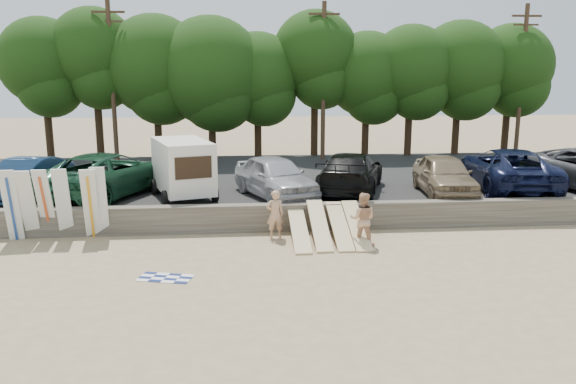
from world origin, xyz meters
name	(u,v)px	position (x,y,z in m)	size (l,w,h in m)	color
ground	(335,255)	(0.00, 0.00, 0.00)	(120.00, 120.00, 0.00)	tan
seawall	(321,216)	(0.00, 3.00, 0.50)	(44.00, 0.50, 1.00)	#6B6356
parking_lot	(299,182)	(0.00, 10.50, 0.35)	(44.00, 14.50, 0.70)	#282828
treeline	(279,66)	(-0.47, 17.46, 6.13)	(33.38, 6.65, 8.80)	#382616
utility_poles	(323,78)	(2.00, 16.00, 5.43)	(25.80, 0.26, 9.00)	#473321
box_trailer	(183,166)	(-5.26, 5.75, 2.02)	(2.95, 4.09, 2.36)	silver
car_0	(25,178)	(-11.67, 6.36, 1.50)	(1.69, 4.84, 1.60)	#152D4C
car_1	(107,174)	(-8.44, 6.50, 1.60)	(3.00, 6.50, 1.81)	#174029
car_2	(275,177)	(-1.53, 5.55, 1.55)	(2.01, 4.99, 1.70)	#AAABB0
car_3	(351,172)	(1.77, 6.40, 1.55)	(2.37, 5.83, 1.69)	black
car_4	(444,175)	(5.53, 5.45, 1.53)	(1.95, 4.86, 1.65)	#857054
car_5	(508,169)	(8.73, 6.37, 1.60)	(2.97, 6.45, 1.79)	black
surfboard_upright_0	(12,206)	(-10.71, 2.39, 1.27)	(0.50, 0.06, 2.60)	silver
surfboard_upright_1	(28,205)	(-10.22, 2.50, 1.25)	(0.50, 0.06, 2.60)	silver
surfboard_upright_2	(45,204)	(-9.69, 2.63, 1.26)	(0.50, 0.06, 2.60)	silver
surfboard_upright_3	(63,204)	(-9.06, 2.55, 1.27)	(0.50, 0.06, 2.60)	silver
surfboard_upright_4	(90,204)	(-8.13, 2.47, 1.26)	(0.50, 0.06, 2.60)	silver
surfboard_upright_5	(100,202)	(-7.83, 2.58, 1.28)	(0.50, 0.06, 2.60)	silver
surfboard_low_0	(299,229)	(-0.99, 1.48, 0.45)	(0.56, 3.00, 0.07)	#D8BE88
surfboard_low_1	(319,225)	(-0.28, 1.57, 0.57)	(0.56, 3.00, 0.07)	#D8BE88
surfboard_low_2	(339,226)	(0.42, 1.56, 0.53)	(0.56, 3.00, 0.07)	#D8BE88
surfboard_low_3	(356,225)	(1.00, 1.51, 0.55)	(0.56, 3.00, 0.07)	#D8BE88
beachgoer_a	(275,214)	(-1.77, 2.06, 0.85)	(0.62, 0.41, 1.71)	tan
beachgoer_b	(362,219)	(1.08, 0.93, 0.90)	(0.88, 0.68, 1.80)	tan
cooler	(351,229)	(0.99, 2.40, 0.16)	(0.38, 0.30, 0.32)	#258A2F
gear_bag	(350,234)	(0.86, 1.88, 0.11)	(0.30, 0.25, 0.22)	#C36916
beach_towel	(165,278)	(-5.13, -1.65, 0.01)	(1.50, 1.50, 0.00)	white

